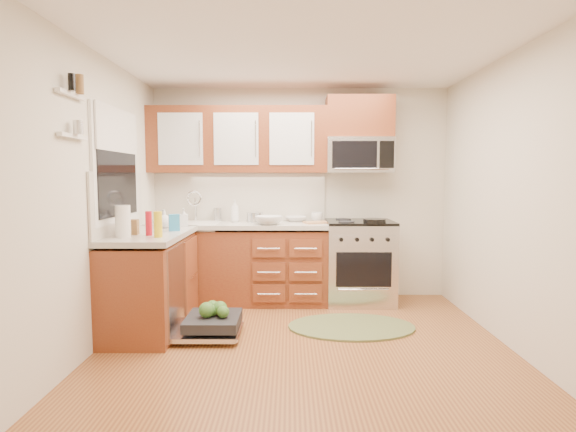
{
  "coord_description": "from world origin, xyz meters",
  "views": [
    {
      "loc": [
        -0.12,
        -3.68,
        1.45
      ],
      "look_at": [
        -0.14,
        0.85,
        1.06
      ],
      "focal_mm": 28.0,
      "sensor_mm": 36.0,
      "label": 1
    }
  ],
  "objects_px": {
    "upper_cabinets": "(238,140)",
    "stock_pot": "(255,217)",
    "rug": "(351,327)",
    "skillet": "(374,221)",
    "bowl_a": "(296,219)",
    "cup": "(317,217)",
    "dishwasher": "(209,325)",
    "sink": "(192,234)",
    "range": "(359,262)",
    "microwave": "(359,155)",
    "paper_towel_roll": "(123,221)",
    "cutting_board": "(316,222)",
    "bowl_b": "(269,220)"
  },
  "relations": [
    {
      "from": "range",
      "to": "stock_pot",
      "type": "xyz_separation_m",
      "value": [
        -1.21,
        0.08,
        0.51
      ]
    },
    {
      "from": "bowl_a",
      "to": "cup",
      "type": "relative_size",
      "value": 1.81
    },
    {
      "from": "skillet",
      "to": "cup",
      "type": "distance_m",
      "value": 0.73
    },
    {
      "from": "upper_cabinets",
      "to": "range",
      "type": "bearing_deg",
      "value": -5.89
    },
    {
      "from": "bowl_b",
      "to": "cup",
      "type": "bearing_deg",
      "value": 32.3
    },
    {
      "from": "dishwasher",
      "to": "cup",
      "type": "distance_m",
      "value": 1.89
    },
    {
      "from": "paper_towel_roll",
      "to": "bowl_a",
      "type": "xyz_separation_m",
      "value": [
        1.53,
        1.4,
        -0.11
      ]
    },
    {
      "from": "upper_cabinets",
      "to": "sink",
      "type": "distance_m",
      "value": 1.21
    },
    {
      "from": "range",
      "to": "microwave",
      "type": "height_order",
      "value": "microwave"
    },
    {
      "from": "upper_cabinets",
      "to": "stock_pot",
      "type": "xyz_separation_m",
      "value": [
        0.2,
        -0.06,
        -0.89
      ]
    },
    {
      "from": "sink",
      "to": "dishwasher",
      "type": "height_order",
      "value": "sink"
    },
    {
      "from": "dishwasher",
      "to": "cup",
      "type": "relative_size",
      "value": 5.06
    },
    {
      "from": "dishwasher",
      "to": "cutting_board",
      "type": "xyz_separation_m",
      "value": [
        1.04,
        1.09,
        0.83
      ]
    },
    {
      "from": "upper_cabinets",
      "to": "microwave",
      "type": "height_order",
      "value": "upper_cabinets"
    },
    {
      "from": "rug",
      "to": "skillet",
      "type": "relative_size",
      "value": 4.97
    },
    {
      "from": "microwave",
      "to": "cutting_board",
      "type": "distance_m",
      "value": 0.93
    },
    {
      "from": "skillet",
      "to": "paper_towel_roll",
      "type": "xyz_separation_m",
      "value": [
        -2.38,
        -0.98,
        0.09
      ]
    },
    {
      "from": "cutting_board",
      "to": "range",
      "type": "bearing_deg",
      "value": 4.87
    },
    {
      "from": "upper_cabinets",
      "to": "cup",
      "type": "bearing_deg",
      "value": 1.63
    },
    {
      "from": "upper_cabinets",
      "to": "range",
      "type": "xyz_separation_m",
      "value": [
        1.41,
        -0.15,
        -1.4
      ]
    },
    {
      "from": "skillet",
      "to": "bowl_b",
      "type": "relative_size",
      "value": 0.81
    },
    {
      "from": "upper_cabinets",
      "to": "paper_towel_roll",
      "type": "height_order",
      "value": "upper_cabinets"
    },
    {
      "from": "dishwasher",
      "to": "bowl_a",
      "type": "distance_m",
      "value": 1.75
    },
    {
      "from": "upper_cabinets",
      "to": "cup",
      "type": "height_order",
      "value": "upper_cabinets"
    },
    {
      "from": "dishwasher",
      "to": "upper_cabinets",
      "type": "bearing_deg",
      "value": 83.96
    },
    {
      "from": "microwave",
      "to": "skillet",
      "type": "bearing_deg",
      "value": -71.87
    },
    {
      "from": "paper_towel_roll",
      "to": "microwave",
      "type": "bearing_deg",
      "value": 30.95
    },
    {
      "from": "dishwasher",
      "to": "bowl_b",
      "type": "relative_size",
      "value": 2.31
    },
    {
      "from": "dishwasher",
      "to": "skillet",
      "type": "bearing_deg",
      "value": 27.91
    },
    {
      "from": "skillet",
      "to": "paper_towel_roll",
      "type": "distance_m",
      "value": 2.57
    },
    {
      "from": "rug",
      "to": "stock_pot",
      "type": "height_order",
      "value": "stock_pot"
    },
    {
      "from": "rug",
      "to": "paper_towel_roll",
      "type": "xyz_separation_m",
      "value": [
        -2.05,
        -0.34,
        1.06
      ]
    },
    {
      "from": "stock_pot",
      "to": "cutting_board",
      "type": "relative_size",
      "value": 0.71
    },
    {
      "from": "range",
      "to": "dishwasher",
      "type": "distance_m",
      "value": 1.95
    },
    {
      "from": "range",
      "to": "cup",
      "type": "xyz_separation_m",
      "value": [
        -0.48,
        0.17,
        0.5
      ]
    },
    {
      "from": "sink",
      "to": "cutting_board",
      "type": "bearing_deg",
      "value": -1.31
    },
    {
      "from": "range",
      "to": "bowl_a",
      "type": "xyz_separation_m",
      "value": [
        -0.73,
        0.17,
        0.48
      ]
    },
    {
      "from": "sink",
      "to": "rug",
      "type": "distance_m",
      "value": 2.09
    },
    {
      "from": "stock_pot",
      "to": "cup",
      "type": "height_order",
      "value": "stock_pot"
    },
    {
      "from": "bowl_a",
      "to": "dishwasher",
      "type": "bearing_deg",
      "value": -121.89
    },
    {
      "from": "upper_cabinets",
      "to": "dishwasher",
      "type": "xyz_separation_m",
      "value": [
        -0.13,
        -1.27,
        -1.77
      ]
    },
    {
      "from": "rug",
      "to": "paper_towel_roll",
      "type": "bearing_deg",
      "value": -170.57
    },
    {
      "from": "cutting_board",
      "to": "bowl_a",
      "type": "bearing_deg",
      "value": 137.39
    },
    {
      "from": "rug",
      "to": "cup",
      "type": "height_order",
      "value": "cup"
    },
    {
      "from": "range",
      "to": "skillet",
      "type": "relative_size",
      "value": 3.86
    },
    {
      "from": "sink",
      "to": "stock_pot",
      "type": "xyz_separation_m",
      "value": [
        0.72,
        0.09,
        0.18
      ]
    },
    {
      "from": "skillet",
      "to": "bowl_a",
      "type": "height_order",
      "value": "skillet"
    },
    {
      "from": "dishwasher",
      "to": "bowl_a",
      "type": "bearing_deg",
      "value": 58.11
    },
    {
      "from": "microwave",
      "to": "bowl_a",
      "type": "height_order",
      "value": "microwave"
    },
    {
      "from": "stock_pot",
      "to": "range",
      "type": "bearing_deg",
      "value": -3.92
    }
  ]
}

